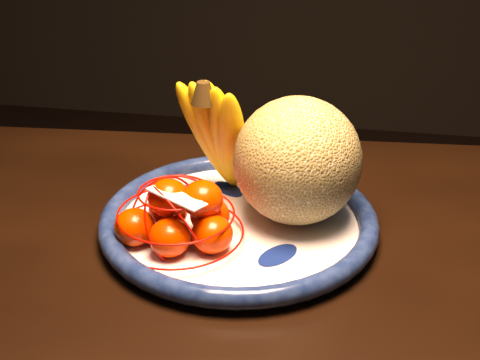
% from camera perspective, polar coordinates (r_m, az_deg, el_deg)
% --- Properties ---
extents(dining_table, '(1.48, 0.96, 0.71)m').
position_cam_1_polar(dining_table, '(0.83, -2.98, -12.93)').
color(dining_table, black).
rests_on(dining_table, ground).
extents(fruit_bowl, '(0.36, 0.36, 0.03)m').
position_cam_1_polar(fruit_bowl, '(0.87, -0.12, -3.56)').
color(fruit_bowl, white).
rests_on(fruit_bowl, dining_table).
extents(cantaloupe, '(0.16, 0.16, 0.16)m').
position_cam_1_polar(cantaloupe, '(0.85, 4.91, 1.67)').
color(cantaloupe, olive).
rests_on(cantaloupe, fruit_bowl).
extents(banana_bunch, '(0.12, 0.12, 0.19)m').
position_cam_1_polar(banana_bunch, '(0.89, -1.72, 4.12)').
color(banana_bunch, yellow).
rests_on(banana_bunch, fruit_bowl).
extents(mandarin_bag, '(0.19, 0.19, 0.10)m').
position_cam_1_polar(mandarin_bag, '(0.82, -5.17, -3.23)').
color(mandarin_bag, '#ED2900').
rests_on(mandarin_bag, fruit_bowl).
extents(price_tag, '(0.08, 0.05, 0.01)m').
position_cam_1_polar(price_tag, '(0.78, -5.44, -1.44)').
color(price_tag, white).
rests_on(price_tag, mandarin_bag).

